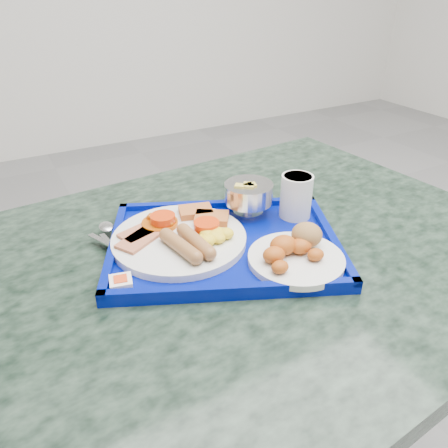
% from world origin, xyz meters
% --- Properties ---
extents(floor, '(6.00, 6.00, 0.00)m').
position_xyz_m(floor, '(0.00, 0.00, 0.00)').
color(floor, gray).
rests_on(floor, ground).
extents(table, '(1.33, 0.95, 0.79)m').
position_xyz_m(table, '(-0.72, 0.03, 0.59)').
color(table, gray).
rests_on(table, floor).
extents(tray, '(0.52, 0.46, 0.03)m').
position_xyz_m(tray, '(-0.68, 0.05, 0.80)').
color(tray, '#021083').
rests_on(tray, table).
extents(main_plate, '(0.26, 0.26, 0.04)m').
position_xyz_m(main_plate, '(-0.75, 0.09, 0.82)').
color(main_plate, silver).
rests_on(main_plate, tray).
extents(bread_plate, '(0.17, 0.17, 0.06)m').
position_xyz_m(bread_plate, '(-0.60, -0.06, 0.82)').
color(bread_plate, silver).
rests_on(bread_plate, tray).
extents(fruit_bowl, '(0.10, 0.10, 0.07)m').
position_xyz_m(fruit_bowl, '(-0.58, 0.13, 0.85)').
color(fruit_bowl, silver).
rests_on(fruit_bowl, tray).
extents(juice_cup, '(0.07, 0.07, 0.09)m').
position_xyz_m(juice_cup, '(-0.50, 0.07, 0.85)').
color(juice_cup, white).
rests_on(juice_cup, tray).
extents(spoon, '(0.04, 0.18, 0.01)m').
position_xyz_m(spoon, '(-0.87, 0.18, 0.81)').
color(spoon, silver).
rests_on(spoon, tray).
extents(knife, '(0.07, 0.15, 0.00)m').
position_xyz_m(knife, '(-0.87, 0.13, 0.81)').
color(knife, silver).
rests_on(knife, tray).
extents(jam_packet, '(0.04, 0.04, 0.01)m').
position_xyz_m(jam_packet, '(-0.90, 0.01, 0.81)').
color(jam_packet, white).
rests_on(jam_packet, tray).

